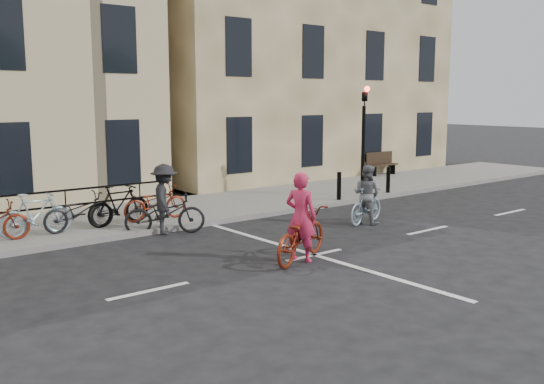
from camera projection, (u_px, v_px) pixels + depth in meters
ground at (314, 255)px, 13.25m from camera, size 120.00×120.00×0.00m
sidewalk at (38, 230)px, 15.39m from camera, size 46.00×4.00×0.15m
building_east at (268, 38)px, 27.89m from camera, size 14.00×10.00×12.00m
traffic_light at (364, 127)px, 20.05m from camera, size 0.18×0.30×3.90m
bollard_east at (339, 186)px, 19.52m from camera, size 0.14×0.14×0.90m
bollard_west at (388, 180)px, 21.01m from camera, size 0.14×0.14×0.90m
bench at (381, 162)px, 25.91m from camera, size 1.60×0.41×0.97m
parked_bikes at (35, 216)px, 14.34m from camera, size 8.30×1.23×1.05m
cyclist_pink at (301, 230)px, 12.71m from camera, size 2.25×1.51×1.89m
cyclist_grey at (366, 200)px, 16.52m from camera, size 1.74×0.91×1.62m
cyclist_dark at (165, 207)px, 15.21m from camera, size 2.11×1.49×1.78m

